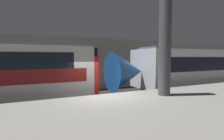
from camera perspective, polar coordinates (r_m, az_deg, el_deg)
name	(u,v)px	position (r m, az deg, el deg)	size (l,w,h in m)	color
ground_plane	(104,118)	(8.06, -2.48, -15.54)	(120.00, 120.00, 0.00)	#282623
platform	(138,129)	(5.65, 8.57, -18.37)	(40.00, 5.35, 1.11)	gray
station_rear_barrier	(71,64)	(14.22, -13.27, 1.86)	(50.00, 0.15, 4.35)	#B2AD9E
support_pillar_near	(165,46)	(7.70, 16.88, 7.58)	(0.51, 0.51, 4.18)	#47474C
train_modern	(224,68)	(17.96, 32.68, 0.43)	(20.86, 2.87, 3.42)	black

